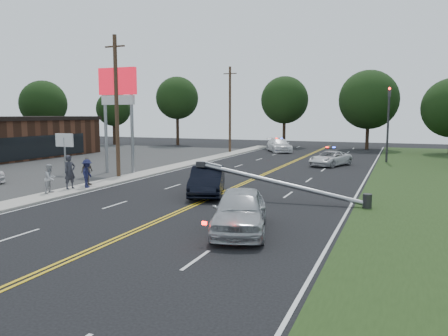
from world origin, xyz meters
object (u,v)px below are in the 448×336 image
at_px(bystander_d, 87,172).
at_px(traffic_signal, 388,118).
at_px(bystander_c, 87,173).
at_px(utility_pole_mid, 117,106).
at_px(bystander_a, 70,172).
at_px(utility_pole_far, 230,109).
at_px(fallen_streetlight, 288,185).
at_px(bystander_b, 50,178).
at_px(emergency_b, 279,145).
at_px(pylon_sign, 118,95).
at_px(crashed_sedan, 207,181).
at_px(emergency_a, 330,159).
at_px(waiting_sedan, 240,210).
at_px(small_sign, 65,144).

bearing_deg(bystander_d, traffic_signal, -39.75).
bearing_deg(traffic_signal, bystander_c, -125.59).
bearing_deg(utility_pole_mid, bystander_a, -84.62).
bearing_deg(utility_pole_far, fallen_streetlight, -62.76).
bearing_deg(bystander_c, utility_pole_mid, -8.13).
bearing_deg(bystander_b, bystander_d, -11.45).
bearing_deg(bystander_a, utility_pole_far, 14.40).
distance_m(emergency_b, bystander_b, 32.79).
distance_m(pylon_sign, bystander_b, 10.50).
bearing_deg(bystander_c, crashed_sedan, -104.04).
bearing_deg(fallen_streetlight, traffic_signal, 79.41).
bearing_deg(bystander_b, emergency_a, -39.81).
distance_m(bystander_a, bystander_d, 1.42).
bearing_deg(waiting_sedan, small_sign, 133.99).
bearing_deg(emergency_b, bystander_b, -126.46).
height_order(crashed_sedan, bystander_c, bystander_c).
height_order(small_sign, emergency_a, small_sign).
bearing_deg(small_sign, bystander_d, -37.28).
bearing_deg(utility_pole_mid, emergency_a, 45.38).
bearing_deg(traffic_signal, crashed_sedan, -112.10).
distance_m(utility_pole_mid, emergency_a, 18.99).
bearing_deg(fallen_streetlight, waiting_sedan, -93.26).
distance_m(emergency_b, bystander_c, 30.47).
bearing_deg(fallen_streetlight, crashed_sedan, 176.95).
xyz_separation_m(bystander_b, bystander_d, (0.18, 2.91, 0.04)).
xyz_separation_m(pylon_sign, fallen_streetlight, (14.69, -6.00, -5.08)).
height_order(pylon_sign, bystander_a, pylon_sign).
xyz_separation_m(bystander_b, bystander_c, (0.74, 2.24, 0.04)).
distance_m(utility_pole_far, bystander_b, 29.33).
height_order(traffic_signal, bystander_b, traffic_signal).
distance_m(pylon_sign, utility_pole_far, 20.06).
bearing_deg(bystander_d, bystander_c, -142.39).
bearing_deg(waiting_sedan, pylon_sign, 123.36).
bearing_deg(bystander_b, bystander_c, -26.21).
bearing_deg(fallen_streetlight, emergency_b, 105.84).
relative_size(utility_pole_mid, waiting_sedan, 2.01).
bearing_deg(small_sign, utility_pole_far, 77.69).
distance_m(small_sign, traffic_signal, 28.72).
distance_m(pylon_sign, emergency_a, 18.87).
distance_m(utility_pole_mid, bystander_b, 8.18).
bearing_deg(bystander_d, bystander_b, 174.13).
bearing_deg(emergency_a, bystander_c, -101.94).
distance_m(fallen_streetlight, emergency_a, 17.15).
bearing_deg(utility_pole_far, bystander_c, -87.47).
xyz_separation_m(fallen_streetlight, bystander_c, (-12.20, -0.80, 0.06)).
bearing_deg(small_sign, pylon_sign, 29.74).
distance_m(traffic_signal, utility_pole_mid, 25.12).
xyz_separation_m(fallen_streetlight, utility_pole_far, (-13.39, 26.00, 4.17)).
relative_size(pylon_sign, bystander_d, 4.63).
bearing_deg(emergency_b, bystander_d, -126.91).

